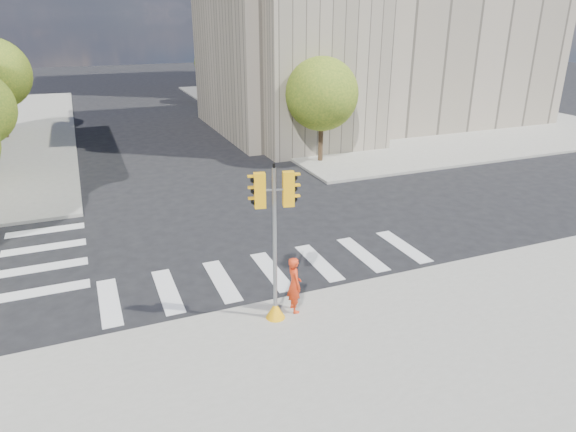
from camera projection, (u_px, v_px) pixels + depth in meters
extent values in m
plane|color=black|center=(256.00, 248.00, 19.59)|extent=(160.00, 160.00, 0.00)
cube|color=gray|center=(366.00, 107.00, 48.98)|extent=(28.00, 40.00, 0.15)
cube|color=gray|center=(376.00, 32.00, 40.21)|extent=(26.00, 14.00, 14.00)
cube|color=gray|center=(310.00, 36.00, 33.09)|extent=(8.00, 8.00, 14.00)
cylinder|color=#382616|center=(4.00, 121.00, 36.07)|extent=(0.28, 0.28, 2.62)
cylinder|color=#382616|center=(321.00, 143.00, 30.40)|extent=(0.28, 0.28, 2.38)
sphere|color=#37601B|center=(322.00, 94.00, 29.34)|extent=(4.20, 4.20, 4.20)
cylinder|color=#382616|center=(255.00, 109.00, 40.70)|extent=(0.28, 0.28, 2.52)
sphere|color=#37601B|center=(254.00, 69.00, 39.56)|extent=(4.60, 4.60, 4.60)
cylinder|color=#382616|center=(216.00, 91.00, 51.08)|extent=(0.28, 0.28, 2.27)
sphere|color=#37601B|center=(215.00, 63.00, 50.07)|extent=(4.00, 4.00, 4.00)
cylinder|color=black|center=(302.00, 84.00, 32.93)|extent=(0.12, 0.12, 8.00)
cube|color=black|center=(302.00, 17.00, 31.46)|extent=(0.35, 0.18, 0.22)
cylinder|color=black|center=(238.00, 65.00, 44.98)|extent=(0.12, 0.12, 8.00)
cube|color=black|center=(236.00, 16.00, 43.51)|extent=(0.35, 0.18, 0.22)
cone|color=#FEAE0D|center=(275.00, 310.00, 14.77)|extent=(0.56, 0.56, 0.50)
cylinder|color=gray|center=(275.00, 247.00, 14.04)|extent=(0.11, 0.11, 4.50)
cylinder|color=black|center=(274.00, 166.00, 13.19)|extent=(0.07, 0.07, 0.12)
cylinder|color=gray|center=(274.00, 190.00, 13.43)|extent=(0.89, 0.25, 0.06)
cube|color=#FEAE0D|center=(260.00, 191.00, 13.37)|extent=(0.34, 0.28, 0.95)
cube|color=#FEAE0D|center=(288.00, 189.00, 13.49)|extent=(0.34, 0.28, 0.95)
imported|color=red|center=(294.00, 284.00, 14.91)|extent=(0.44, 0.65, 1.73)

